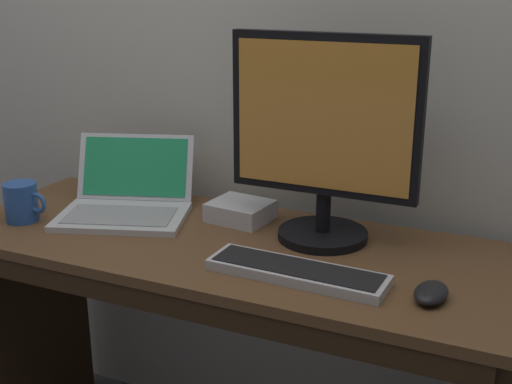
% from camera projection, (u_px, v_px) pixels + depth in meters
% --- Properties ---
extents(desk, '(1.44, 0.56, 0.78)m').
position_uv_depth(desk, '(224.00, 330.00, 1.78)').
color(desk, brown).
rests_on(desk, ground).
extents(laptop_silver, '(0.43, 0.41, 0.20)m').
position_uv_depth(laptop_silver, '(126.00, 203.00, 1.87)').
color(laptop_silver, silver).
rests_on(laptop_silver, desk).
extents(external_monitor, '(0.47, 0.23, 0.52)m').
position_uv_depth(external_monitor, '(324.00, 137.00, 1.62)').
color(external_monitor, black).
rests_on(external_monitor, desk).
extents(wired_keyboard, '(0.41, 0.13, 0.03)m').
position_uv_depth(wired_keyboard, '(297.00, 272.00, 1.49)').
color(wired_keyboard, '#BCBCC1').
rests_on(wired_keyboard, desk).
extents(computer_mouse, '(0.08, 0.11, 0.03)m').
position_uv_depth(computer_mouse, '(431.00, 293.00, 1.39)').
color(computer_mouse, black).
rests_on(computer_mouse, desk).
extents(external_drive_box, '(0.17, 0.15, 0.05)m').
position_uv_depth(external_drive_box, '(240.00, 211.00, 1.83)').
color(external_drive_box, silver).
rests_on(external_drive_box, desk).
extents(coffee_mug, '(0.13, 0.09, 0.11)m').
position_uv_depth(coffee_mug, '(22.00, 202.00, 1.82)').
color(coffee_mug, '#28519E').
rests_on(coffee_mug, desk).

